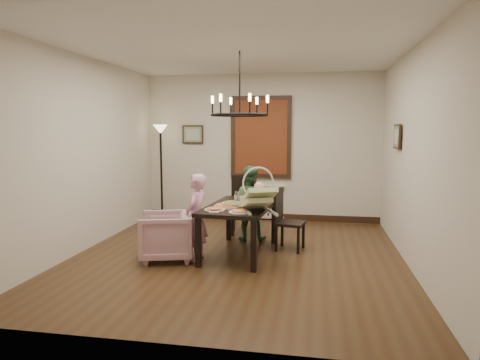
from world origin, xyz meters
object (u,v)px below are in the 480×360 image
(armchair, at_px, (166,236))
(chair_right, at_px, (290,219))
(floor_lamp, at_px, (161,173))
(chair_far, at_px, (244,205))
(dining_table, at_px, (240,211))
(seated_man, at_px, (249,209))
(elderly_woman, at_px, (196,225))
(baby_bouncer, at_px, (257,196))
(drinking_glass, at_px, (237,199))

(armchair, bearing_deg, chair_right, 98.90)
(armchair, distance_m, floor_lamp, 2.69)
(chair_far, height_order, armchair, chair_far)
(dining_table, distance_m, armchair, 1.06)
(seated_man, bearing_deg, elderly_woman, 64.18)
(chair_right, bearing_deg, chair_far, 55.50)
(dining_table, bearing_deg, chair_right, 31.54)
(chair_far, height_order, seated_man, chair_far)
(baby_bouncer, xyz_separation_m, floor_lamp, (-2.22, 2.48, -0.00))
(chair_right, relative_size, floor_lamp, 0.50)
(dining_table, xyz_separation_m, chair_far, (-0.15, 1.19, -0.13))
(armchair, relative_size, elderly_woman, 0.73)
(elderly_woman, relative_size, baby_bouncer, 1.59)
(floor_lamp, bearing_deg, dining_table, -46.85)
(armchair, xyz_separation_m, floor_lamp, (-0.97, 2.44, 0.58))
(drinking_glass, bearing_deg, seated_man, 86.33)
(seated_man, relative_size, floor_lamp, 0.54)
(armchair, bearing_deg, elderly_woman, 80.59)
(dining_table, bearing_deg, elderly_woman, -141.05)
(baby_bouncer, xyz_separation_m, drinking_glass, (-0.36, 0.50, -0.12))
(elderly_woman, bearing_deg, chair_far, 170.23)
(chair_right, distance_m, armchair, 1.79)
(armchair, xyz_separation_m, baby_bouncer, (1.25, -0.04, 0.58))
(chair_right, distance_m, floor_lamp, 3.13)
(elderly_woman, xyz_separation_m, floor_lamp, (-1.38, 2.40, 0.42))
(floor_lamp, bearing_deg, chair_far, -25.60)
(elderly_woman, relative_size, drinking_glass, 6.45)
(armchair, bearing_deg, baby_bouncer, 72.27)
(chair_far, xyz_separation_m, armchair, (-0.79, -1.60, -0.17))
(dining_table, bearing_deg, chair_far, 101.77)
(elderly_woman, bearing_deg, armchair, -79.42)
(armchair, relative_size, seated_man, 0.72)
(drinking_glass, bearing_deg, elderly_woman, -139.16)
(elderly_woman, xyz_separation_m, seated_man, (0.53, 1.17, 0.01))
(chair_right, bearing_deg, drinking_glass, 122.69)
(seated_man, height_order, floor_lamp, floor_lamp)
(chair_right, distance_m, elderly_woman, 1.40)
(baby_bouncer, relative_size, floor_lamp, 0.34)
(chair_far, distance_m, drinking_glass, 1.18)
(baby_bouncer, height_order, floor_lamp, floor_lamp)
(elderly_woman, relative_size, seated_man, 0.99)
(seated_man, distance_m, drinking_glass, 0.81)
(baby_bouncer, bearing_deg, chair_right, 40.68)
(dining_table, bearing_deg, baby_bouncer, -50.21)
(dining_table, distance_m, chair_right, 0.79)
(dining_table, distance_m, floor_lamp, 2.81)
(chair_far, height_order, elderly_woman, chair_far)
(chair_far, bearing_deg, floor_lamp, 146.36)
(chair_right, relative_size, armchair, 1.27)
(baby_bouncer, bearing_deg, floor_lamp, 107.82)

